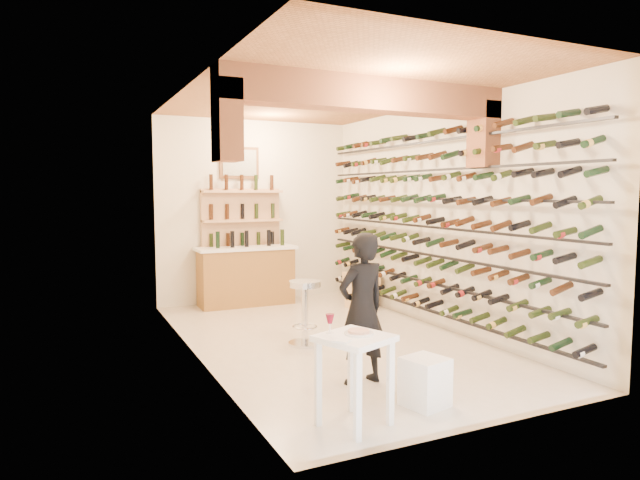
# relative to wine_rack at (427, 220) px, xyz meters

# --- Properties ---
(ground) EXTENTS (6.00, 6.00, 0.00)m
(ground) POSITION_rel_wine_rack_xyz_m (-1.53, 0.00, -1.55)
(ground) COLOR beige
(ground) RESTS_ON ground
(room_shell) EXTENTS (3.52, 6.02, 3.21)m
(room_shell) POSITION_rel_wine_rack_xyz_m (-1.53, -0.26, 0.70)
(room_shell) COLOR beige
(room_shell) RESTS_ON ground
(wine_rack) EXTENTS (0.32, 5.70, 2.56)m
(wine_rack) POSITION_rel_wine_rack_xyz_m (0.00, 0.00, 0.00)
(wine_rack) COLOR black
(wine_rack) RESTS_ON ground
(back_counter) EXTENTS (1.70, 0.62, 1.29)m
(back_counter) POSITION_rel_wine_rack_xyz_m (-1.83, 2.65, -1.02)
(back_counter) COLOR olive
(back_counter) RESTS_ON ground
(back_shelving) EXTENTS (1.40, 0.31, 2.73)m
(back_shelving) POSITION_rel_wine_rack_xyz_m (-1.83, 2.89, -0.38)
(back_shelving) COLOR tan
(back_shelving) RESTS_ON ground
(tasting_table) EXTENTS (0.69, 0.69, 0.93)m
(tasting_table) POSITION_rel_wine_rack_xyz_m (-2.53, -2.49, -0.92)
(tasting_table) COLOR white
(tasting_table) RESTS_ON ground
(white_stool) EXTENTS (0.43, 0.43, 0.45)m
(white_stool) POSITION_rel_wine_rack_xyz_m (-1.73, -2.39, -1.33)
(white_stool) COLOR white
(white_stool) RESTS_ON ground
(person) EXTENTS (0.62, 0.47, 1.54)m
(person) POSITION_rel_wine_rack_xyz_m (-1.96, -1.62, -0.78)
(person) COLOR black
(person) RESTS_ON ground
(chrome_barstool) EXTENTS (0.42, 0.42, 0.82)m
(chrome_barstool) POSITION_rel_wine_rack_xyz_m (-1.92, -0.07, -1.07)
(chrome_barstool) COLOR silver
(chrome_barstool) RESTS_ON ground
(crate_lower) EXTENTS (0.51, 0.41, 0.28)m
(crate_lower) POSITION_rel_wine_rack_xyz_m (-0.14, 1.63, -1.41)
(crate_lower) COLOR tan
(crate_lower) RESTS_ON ground
(crate_upper) EXTENTS (0.57, 0.41, 0.32)m
(crate_upper) POSITION_rel_wine_rack_xyz_m (-0.14, 1.63, -1.11)
(crate_upper) COLOR tan
(crate_upper) RESTS_ON crate_lower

